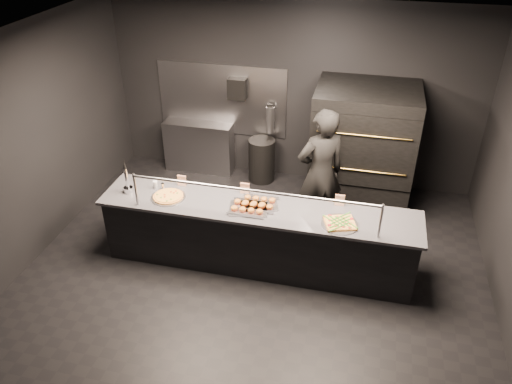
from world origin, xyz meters
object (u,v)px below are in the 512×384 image
prep_shelf (199,147)px  round_pizza (168,197)px  beer_tap (127,183)px  square_pizza (340,223)px  slider_tray_b (258,203)px  service_counter (258,236)px  towel_dispenser (237,89)px  pizza_oven (362,147)px  fire_extinguisher (270,119)px  slider_tray_a (248,207)px  worker (320,173)px  trash_bin (262,160)px

prep_shelf → round_pizza: bearing=-80.0°
beer_tap → square_pizza: beer_tap is taller
slider_tray_b → beer_tap: bearing=-177.0°
beer_tap → slider_tray_b: (1.74, 0.09, -0.11)m
service_counter → towel_dispenser: towel_dispenser is taller
pizza_oven → prep_shelf: (-2.80, 0.42, -0.52)m
fire_extinguisher → square_pizza: 2.91m
prep_shelf → towel_dispenser: size_ratio=3.43×
towel_dispenser → round_pizza: towel_dispenser is taller
slider_tray_a → square_pizza: (1.15, -0.06, -0.01)m
slider_tray_b → worker: (0.67, 0.92, 0.01)m
round_pizza → trash_bin: size_ratio=0.60×
fire_extinguisher → worker: (1.02, -1.44, -0.10)m
fire_extinguisher → worker: bearing=-54.6°
slider_tray_b → slider_tray_a: bearing=-127.8°
towel_dispenser → slider_tray_a: 2.67m
trash_bin → prep_shelf: bearing=175.0°
round_pizza → slider_tray_a: 1.08m
fire_extinguisher → trash_bin: (-0.10, -0.18, -0.68)m
trash_bin → worker: size_ratio=0.39×
service_counter → round_pizza: service_counter is taller
worker → slider_tray_a: bearing=22.8°
slider_tray_b → prep_shelf: bearing=125.1°
fire_extinguisher → slider_tray_b: (0.35, -2.36, -0.11)m
towel_dispenser → slider_tray_b: size_ratio=0.64×
service_counter → round_pizza: 1.27m
square_pizza → worker: bearing=108.6°
round_pizza → worker: (1.85, 1.02, 0.02)m
round_pizza → worker: size_ratio=0.24×
trash_bin → towel_dispenser: bearing=159.3°
beer_tap → slider_tray_b: size_ratio=0.86×
pizza_oven → slider_tray_b: 2.21m
prep_shelf → slider_tray_a: 2.88m
pizza_oven → worker: 1.08m
prep_shelf → service_counter: bearing=-55.4°
square_pizza → fire_extinguisher: bearing=118.7°
slider_tray_a → fire_extinguisher: bearing=95.7°
square_pizza → trash_bin: 2.86m
trash_bin → service_counter: bearing=-78.6°
towel_dispenser → slider_tray_a: size_ratio=0.67×
prep_shelf → fire_extinguisher: size_ratio=2.38×
slider_tray_a → worker: size_ratio=0.27×
towel_dispenser → slider_tray_a: (0.80, -2.48, -0.60)m
fire_extinguisher → service_counter: bearing=-81.7°
worker → square_pizza: bearing=77.8°
pizza_oven → towel_dispenser: size_ratio=5.46×
beer_tap → round_pizza: beer_tap is taller
square_pizza → trash_bin: size_ratio=0.60×
pizza_oven → slider_tray_a: pizza_oven is taller
prep_shelf → towel_dispenser: (0.70, 0.07, 1.10)m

